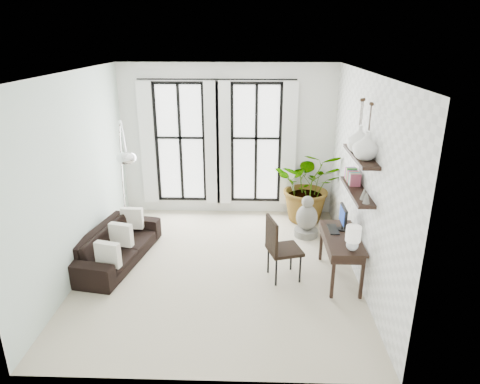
{
  "coord_description": "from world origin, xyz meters",
  "views": [
    {
      "loc": [
        0.55,
        -6.32,
        3.72
      ],
      "look_at": [
        0.33,
        0.3,
        1.27
      ],
      "focal_mm": 32.0,
      "sensor_mm": 36.0,
      "label": 1
    }
  ],
  "objects_px": {
    "arc_lamp": "(122,152)",
    "plant": "(309,185)",
    "desk_chair": "(279,245)",
    "buddha": "(307,219)",
    "desk": "(342,240)",
    "sofa": "(117,245)"
  },
  "relations": [
    {
      "from": "plant",
      "to": "desk",
      "type": "xyz_separation_m",
      "value": [
        0.24,
        -2.38,
        -0.08
      ]
    },
    {
      "from": "plant",
      "to": "desk",
      "type": "height_order",
      "value": "plant"
    },
    {
      "from": "arc_lamp",
      "to": "plant",
      "type": "bearing_deg",
      "value": 22.13
    },
    {
      "from": "plant",
      "to": "buddha",
      "type": "xyz_separation_m",
      "value": [
        -0.12,
        -0.79,
        -0.43
      ]
    },
    {
      "from": "desk_chair",
      "to": "arc_lamp",
      "type": "bearing_deg",
      "value": 143.54
    },
    {
      "from": "arc_lamp",
      "to": "buddha",
      "type": "xyz_separation_m",
      "value": [
        3.29,
        0.6,
        -1.49
      ]
    },
    {
      "from": "arc_lamp",
      "to": "desk",
      "type": "bearing_deg",
      "value": -15.2
    },
    {
      "from": "sofa",
      "to": "desk_chair",
      "type": "distance_m",
      "value": 2.82
    },
    {
      "from": "plant",
      "to": "buddha",
      "type": "bearing_deg",
      "value": -98.43
    },
    {
      "from": "desk_chair",
      "to": "buddha",
      "type": "distance_m",
      "value": 1.72
    },
    {
      "from": "sofa",
      "to": "arc_lamp",
      "type": "distance_m",
      "value": 1.61
    },
    {
      "from": "desk_chair",
      "to": "buddha",
      "type": "height_order",
      "value": "desk_chair"
    },
    {
      "from": "desk",
      "to": "desk_chair",
      "type": "xyz_separation_m",
      "value": [
        -0.98,
        0.01,
        -0.1
      ]
    },
    {
      "from": "plant",
      "to": "arc_lamp",
      "type": "relative_size",
      "value": 0.65
    },
    {
      "from": "desk_chair",
      "to": "arc_lamp",
      "type": "distance_m",
      "value": 3.09
    },
    {
      "from": "desk_chair",
      "to": "buddha",
      "type": "relative_size",
      "value": 1.27
    },
    {
      "from": "sofa",
      "to": "plant",
      "type": "height_order",
      "value": "plant"
    },
    {
      "from": "sofa",
      "to": "desk",
      "type": "distance_m",
      "value": 3.8
    },
    {
      "from": "desk",
      "to": "arc_lamp",
      "type": "height_order",
      "value": "arc_lamp"
    },
    {
      "from": "desk_chair",
      "to": "desk",
      "type": "bearing_deg",
      "value": -16.73
    },
    {
      "from": "sofa",
      "to": "plant",
      "type": "distance_m",
      "value": 4.01
    },
    {
      "from": "sofa",
      "to": "arc_lamp",
      "type": "relative_size",
      "value": 0.86
    }
  ]
}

